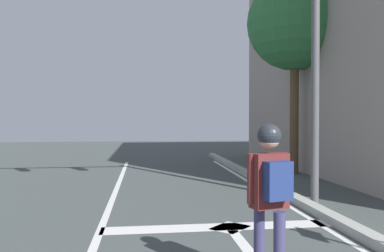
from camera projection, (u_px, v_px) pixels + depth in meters
The scene contains 8 objects.
lane_line_center at pixel (92, 252), 4.79m from camera, with size 0.12×20.00×0.01m, color silver.
lane_line_curbside at pixel (347, 241), 5.22m from camera, with size 0.12×20.00×0.01m, color silver.
stop_bar at pixel (218, 227), 5.89m from camera, with size 3.57×0.40×0.01m, color silver.
lane_arrow_stem at pixel (244, 246), 5.01m from camera, with size 0.16×1.40×0.01m, color silver.
lane_arrow_head at pixel (230, 227), 5.86m from camera, with size 0.56×0.44×0.01m, color silver.
curb_strip at pixel (365, 235), 5.25m from camera, with size 0.24×24.00×0.14m, color #9C9F96.
skater at pixel (270, 185), 3.64m from camera, with size 0.43×0.60×1.56m.
roadside_tree at pixel (295, 24), 11.57m from camera, with size 2.89×2.89×6.05m.
Camera 1 is at (0.20, 1.12, 1.67)m, focal length 35.63 mm.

